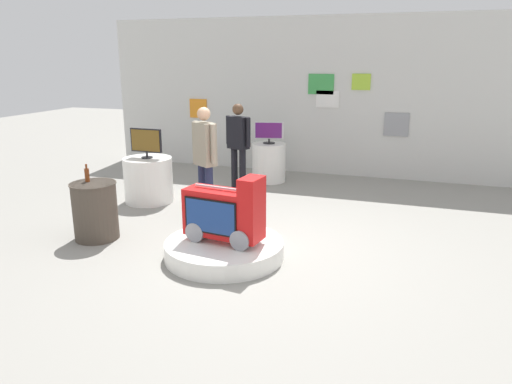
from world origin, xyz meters
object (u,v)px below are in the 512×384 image
object	(u,v)px
display_pedestal_left_rear	(149,180)
side_table_round	(95,210)
novelty_firetruck_tv	(225,215)
shopper_browsing_rear	(205,156)
display_pedestal_center_rear	(269,162)
bottle_on_side_table	(87,175)
shopper_browsing_near_truck	(238,143)
main_display_pedestal	(224,249)
tv_on_center_rear	(269,132)
tv_on_left_rear	(146,142)

from	to	relation	value
display_pedestal_left_rear	side_table_round	xyz separation A→B (m)	(0.24, -1.85, 0.02)
novelty_firetruck_tv	shopper_browsing_rear	size ratio (longest dim) A/B	0.59
display_pedestal_center_rear	bottle_on_side_table	distance (m)	4.19
side_table_round	bottle_on_side_table	world-z (taller)	bottle_on_side_table
display_pedestal_left_rear	bottle_on_side_table	bearing A→B (deg)	-85.89
side_table_round	shopper_browsing_near_truck	bearing A→B (deg)	66.49
main_display_pedestal	shopper_browsing_rear	distance (m)	1.74
display_pedestal_center_rear	tv_on_center_rear	xyz separation A→B (m)	(-0.00, -0.00, 0.64)
side_table_round	shopper_browsing_rear	xyz separation A→B (m)	(1.18, 1.17, 0.64)
shopper_browsing_near_truck	shopper_browsing_rear	xyz separation A→B (m)	(0.02, -1.50, 0.05)
tv_on_center_rear	novelty_firetruck_tv	bearing A→B (deg)	-80.71
main_display_pedestal	tv_on_center_rear	size ratio (longest dim) A/B	2.65
display_pedestal_left_rear	tv_on_left_rear	world-z (taller)	tv_on_left_rear
display_pedestal_center_rear	tv_on_center_rear	size ratio (longest dim) A/B	1.37
display_pedestal_left_rear	tv_on_center_rear	distance (m)	2.70
main_display_pedestal	tv_on_left_rear	xyz separation A→B (m)	(-2.23, 1.90, 0.97)
main_display_pedestal	shopper_browsing_near_truck	xyz separation A→B (m)	(-0.83, 2.72, 0.89)
tv_on_center_rear	side_table_round	world-z (taller)	tv_on_center_rear
tv_on_center_rear	shopper_browsing_rear	world-z (taller)	shopper_browsing_rear
novelty_firetruck_tv	tv_on_center_rear	bearing A→B (deg)	99.29
side_table_round	shopper_browsing_rear	bearing A→B (deg)	44.62
display_pedestal_left_rear	display_pedestal_center_rear	xyz separation A→B (m)	(1.60, 2.09, 0.00)
tv_on_center_rear	side_table_round	bearing A→B (deg)	-108.95
display_pedestal_left_rear	bottle_on_side_table	distance (m)	1.88
display_pedestal_left_rear	bottle_on_side_table	xyz separation A→B (m)	(0.13, -1.80, 0.52)
side_table_round	bottle_on_side_table	distance (m)	0.52
tv_on_center_rear	shopper_browsing_near_truck	xyz separation A→B (m)	(-0.19, -1.27, -0.03)
novelty_firetruck_tv	display_pedestal_center_rear	bearing A→B (deg)	99.27
tv_on_center_rear	bottle_on_side_table	distance (m)	4.16
main_display_pedestal	bottle_on_side_table	world-z (taller)	bottle_on_side_table
display_pedestal_left_rear	display_pedestal_center_rear	bearing A→B (deg)	52.65
bottle_on_side_table	shopper_browsing_rear	distance (m)	1.72
display_pedestal_left_rear	shopper_browsing_rear	xyz separation A→B (m)	(1.43, -0.68, 0.66)
main_display_pedestal	bottle_on_side_table	size ratio (longest dim) A/B	6.11
main_display_pedestal	shopper_browsing_near_truck	distance (m)	2.98
display_pedestal_center_rear	novelty_firetruck_tv	bearing A→B (deg)	-80.73
tv_on_left_rear	tv_on_center_rear	xyz separation A→B (m)	(1.60, 2.09, -0.05)
side_table_round	display_pedestal_center_rear	bearing A→B (deg)	71.06
display_pedestal_left_rear	shopper_browsing_near_truck	distance (m)	1.74
display_pedestal_left_rear	shopper_browsing_rear	size ratio (longest dim) A/B	0.48
shopper_browsing_rear	main_display_pedestal	bearing A→B (deg)	-56.75
tv_on_left_rear	tv_on_center_rear	size ratio (longest dim) A/B	1.04
main_display_pedestal	tv_on_center_rear	xyz separation A→B (m)	(-0.64, 3.99, 0.92)
main_display_pedestal	novelty_firetruck_tv	bearing A→B (deg)	-25.74
main_display_pedestal	shopper_browsing_rear	size ratio (longest dim) A/B	0.86
main_display_pedestal	novelty_firetruck_tv	distance (m)	0.47
tv_on_center_rear	shopper_browsing_near_truck	size ratio (longest dim) A/B	0.34
display_pedestal_left_rear	shopper_browsing_rear	world-z (taller)	shopper_browsing_rear
display_pedestal_left_rear	side_table_round	bearing A→B (deg)	-82.44
display_pedestal_left_rear	tv_on_left_rear	bearing A→B (deg)	-89.08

